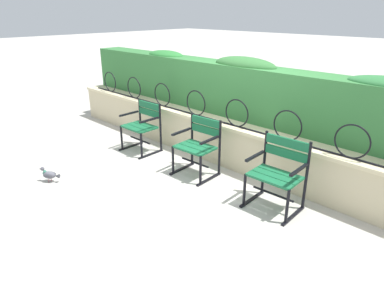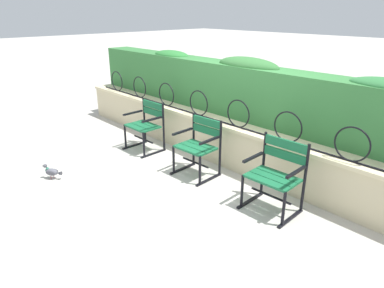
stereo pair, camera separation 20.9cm
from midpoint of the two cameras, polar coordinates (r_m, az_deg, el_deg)
ground_plane at (r=4.97m, az=0.29°, el=-6.23°), size 60.00×60.00×0.00m
stone_wall at (r=5.45m, az=7.36°, el=0.07°), size 7.81×0.41×0.68m
iron_arch_fence at (r=5.34m, az=5.55°, el=5.61°), size 7.26×0.02×0.42m
hedge_row at (r=5.53m, az=10.66°, el=8.67°), size 7.65×0.49×0.95m
park_chair_left at (r=5.99m, az=-6.61°, el=3.28°), size 0.59×0.53×0.84m
park_chair_centre at (r=5.04m, az=2.37°, el=-0.15°), size 0.60×0.55×0.85m
park_chair_right at (r=4.29m, az=15.13°, el=-4.77°), size 0.64×0.54×0.89m
pigeon_near_chairs at (r=5.36m, az=-21.17°, el=-4.31°), size 0.26×0.21×0.22m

